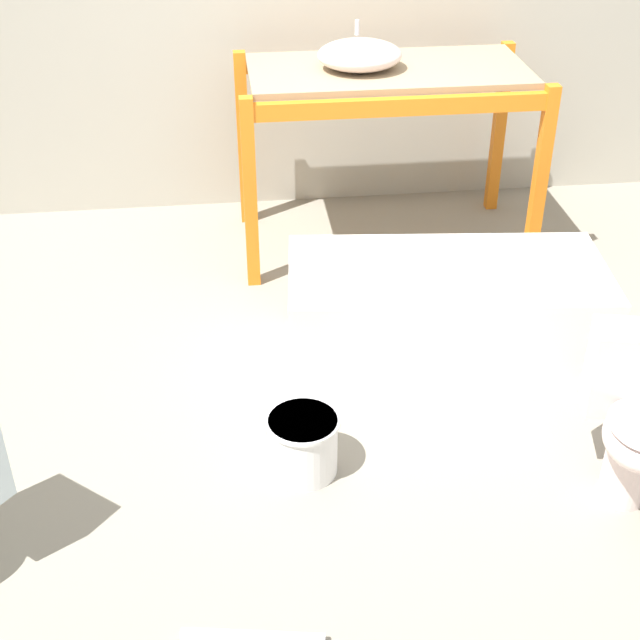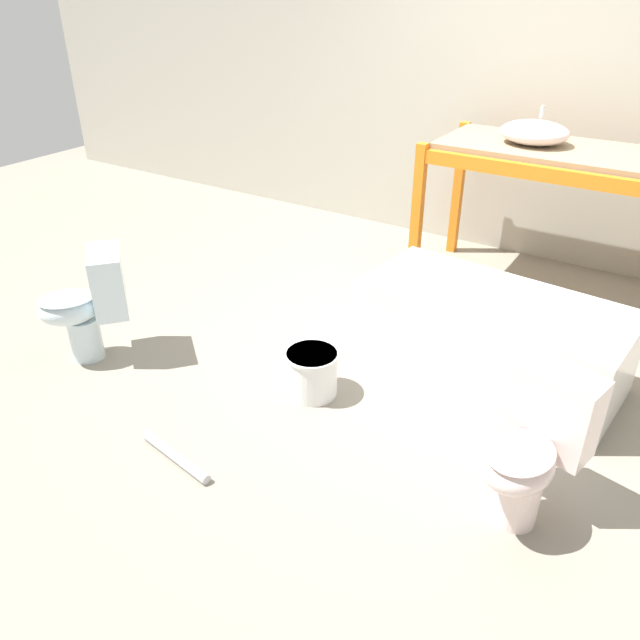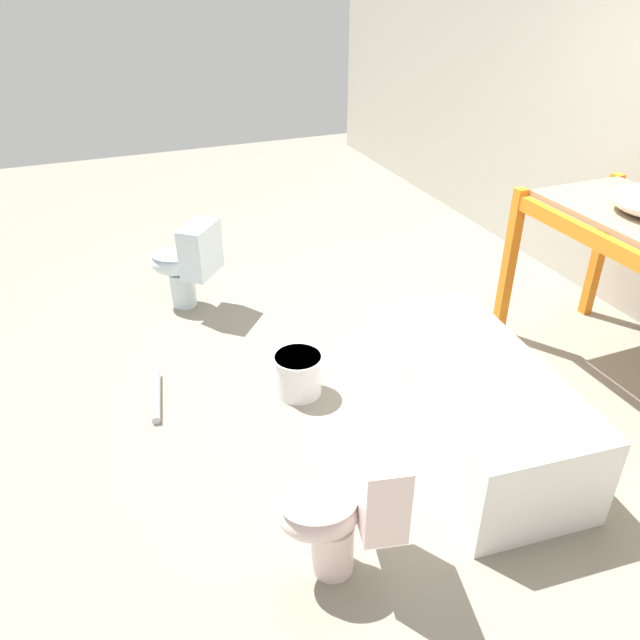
# 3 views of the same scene
# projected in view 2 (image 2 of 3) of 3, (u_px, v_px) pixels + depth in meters

# --- Properties ---
(ground_plane) EXTENTS (12.00, 12.00, 0.00)m
(ground_plane) POSITION_uv_depth(u_px,v_px,m) (413.00, 342.00, 4.05)
(ground_plane) COLOR gray
(warehouse_wall_rear) EXTENTS (10.80, 0.08, 3.20)m
(warehouse_wall_rear) POSITION_uv_depth(u_px,v_px,m) (536.00, 48.00, 4.63)
(warehouse_wall_rear) COLOR #B2AD9E
(warehouse_wall_rear) RESTS_ON ground_plane
(shelving_rack) EXTENTS (1.67, 0.87, 1.08)m
(shelving_rack) POSITION_uv_depth(u_px,v_px,m) (553.00, 172.00, 4.26)
(shelving_rack) COLOR orange
(shelving_rack) RESTS_ON ground_plane
(sink_basin) EXTENTS (0.46, 0.40, 0.24)m
(sink_basin) POSITION_uv_depth(u_px,v_px,m) (534.00, 132.00, 4.20)
(sink_basin) COLOR silver
(sink_basin) RESTS_ON shelving_rack
(bathtub_main) EXTENTS (1.55, 0.84, 0.51)m
(bathtub_main) POSITION_uv_depth(u_px,v_px,m) (490.00, 330.00, 3.60)
(bathtub_main) COLOR white
(bathtub_main) RESTS_ON ground_plane
(toilet_near) EXTENTS (0.42, 0.57, 0.69)m
(toilet_near) POSITION_uv_depth(u_px,v_px,m) (534.00, 445.00, 2.60)
(toilet_near) COLOR silver
(toilet_near) RESTS_ON ground_plane
(toilet_far) EXTENTS (0.57, 0.60, 0.69)m
(toilet_far) POSITION_uv_depth(u_px,v_px,m) (89.00, 301.00, 3.73)
(toilet_far) COLOR silver
(toilet_far) RESTS_ON ground_plane
(bucket_white) EXTENTS (0.30, 0.30, 0.27)m
(bucket_white) POSITION_uv_depth(u_px,v_px,m) (312.00, 372.00, 3.50)
(bucket_white) COLOR white
(bucket_white) RESTS_ON ground_plane
(loose_pipe) EXTENTS (0.49, 0.13, 0.05)m
(loose_pipe) POSITION_uv_depth(u_px,v_px,m) (175.00, 456.00, 3.07)
(loose_pipe) COLOR #B7B7BC
(loose_pipe) RESTS_ON ground_plane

